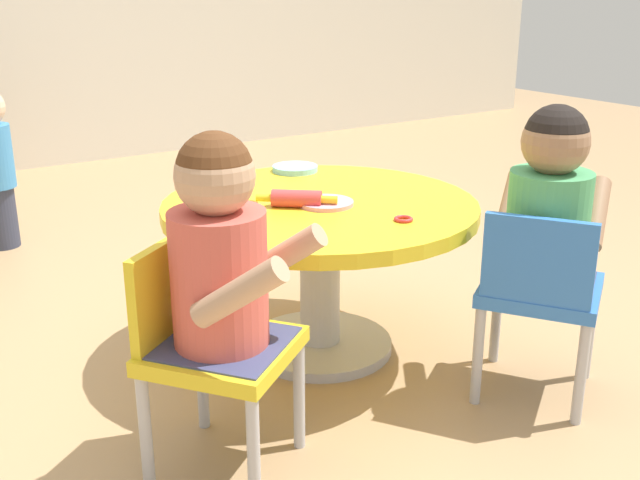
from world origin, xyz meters
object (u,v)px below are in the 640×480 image
object	(u,v)px
craft_table	(320,237)
craft_scissors	(210,224)
child_chair_left	(209,345)
seated_child_left	(220,251)
child_chair_right	(539,292)
rolling_pin	(297,199)
seated_child_right	(549,205)

from	to	relation	value
craft_table	craft_scissors	bearing A→B (deg)	-175.63
child_chair_left	seated_child_left	size ratio (longest dim) A/B	1.05
child_chair_left	child_chair_right	bearing A→B (deg)	-13.00
rolling_pin	seated_child_left	bearing A→B (deg)	-138.60
child_chair_right	rolling_pin	size ratio (longest dim) A/B	2.81
seated_child_left	rolling_pin	size ratio (longest dim) A/B	2.68
child_chair_right	seated_child_right	size ratio (longest dim) A/B	1.05
craft_table	seated_child_right	size ratio (longest dim) A/B	1.79
rolling_pin	craft_scissors	distance (m)	0.28
seated_child_right	craft_scissors	xyz separation A→B (m)	(-0.72, 0.50, -0.06)
craft_table	seated_child_left	world-z (taller)	seated_child_left
seated_child_right	craft_scissors	bearing A→B (deg)	145.23
child_chair_left	child_chair_right	distance (m)	0.88
child_chair_left	child_chair_right	world-z (taller)	same
seated_child_right	rolling_pin	xyz separation A→B (m)	(-0.44, 0.51, -0.04)
craft_table	craft_scissors	xyz separation A→B (m)	(-0.36, -0.03, 0.11)
child_chair_right	seated_child_right	distance (m)	0.23
child_chair_left	seated_child_left	world-z (taller)	seated_child_left
rolling_pin	child_chair_left	bearing A→B (deg)	-142.69
seated_child_left	craft_table	bearing A→B (deg)	37.10
rolling_pin	craft_scissors	size ratio (longest dim) A/B	1.34
craft_table	child_chair_left	distance (m)	0.64
craft_table	seated_child_right	bearing A→B (deg)	-55.91
child_chair_left	rolling_pin	world-z (taller)	child_chair_left
child_chair_left	craft_table	bearing A→B (deg)	33.51
seated_child_right	child_chair_right	bearing A→B (deg)	-146.38
child_chair_left	rolling_pin	size ratio (longest dim) A/B	2.81
seated_child_left	rolling_pin	world-z (taller)	seated_child_left
child_chair_right	seated_child_right	bearing A→B (deg)	33.62
craft_scissors	seated_child_right	bearing A→B (deg)	-34.77
child_chair_right	seated_child_right	world-z (taller)	seated_child_right
child_chair_left	rolling_pin	xyz separation A→B (m)	(0.44, 0.34, 0.19)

